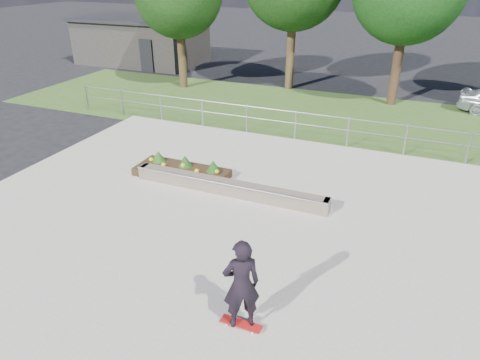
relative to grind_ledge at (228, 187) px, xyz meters
name	(u,v)px	position (x,y,z in m)	size (l,w,h in m)	color
ground	(209,244)	(0.57, -2.45, -0.26)	(120.00, 120.00, 0.00)	black
grass_verge	(316,114)	(0.57, 8.55, -0.25)	(30.00, 8.00, 0.02)	#355321
concrete_slab	(209,243)	(0.57, -2.45, -0.23)	(15.00, 15.00, 0.06)	#ACA699
fence	(296,122)	(0.57, 5.05, 0.51)	(20.06, 0.06, 1.20)	#93969B
building	(142,40)	(-13.42, 15.54, 1.25)	(8.40, 5.40, 3.00)	#282624
grind_ledge	(228,187)	(0.00, 0.00, 0.00)	(6.00, 0.44, 0.43)	brown
planter_bed	(182,170)	(-1.85, 0.55, -0.02)	(3.00, 1.20, 0.61)	black
skateboarder	(241,285)	(2.35, -4.67, 0.80)	(0.81, 0.74, 1.93)	silver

